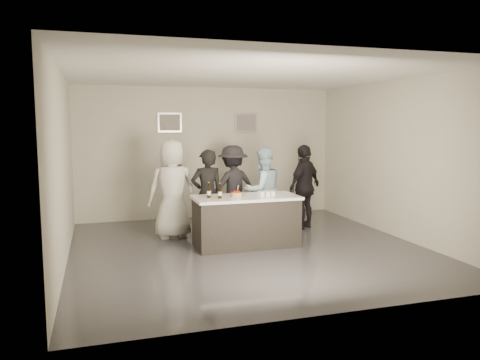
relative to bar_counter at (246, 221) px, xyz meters
The scene contains 19 objects.
floor 0.48m from the bar_counter, 94.22° to the right, with size 6.00×6.00×0.00m, color #3D3D42.
ceiling 2.56m from the bar_counter, 94.22° to the right, with size 6.00×6.00×0.00m, color white.
wall_back 3.02m from the bar_counter, 90.25° to the left, with size 6.00×0.04×3.00m, color beige.
wall_front 3.34m from the bar_counter, 90.23° to the right, with size 6.00×0.04×3.00m, color beige.
wall_left 3.19m from the bar_counter, behind, with size 0.04×6.00×3.00m, color beige.
wall_right 3.17m from the bar_counter, ahead, with size 0.04×6.00×3.00m, color beige.
picture_left 3.43m from the bar_counter, 108.04° to the left, with size 0.54×0.04×0.44m, color #B2B2B7.
picture_right 3.42m from the bar_counter, 72.42° to the left, with size 0.54×0.04×0.44m, color #B2B2B7.
bar_counter is the anchor object (origin of this frame).
cake 0.52m from the bar_counter, behind, with size 0.20×0.20×0.07m, color orange.
beer_bottle_a 0.89m from the bar_counter, behind, with size 0.07×0.07×0.26m, color black.
beer_bottle_b 0.78m from the bar_counter, 167.19° to the right, with size 0.07×0.07×0.26m, color black.
tumbler_cluster 0.61m from the bar_counter, ahead, with size 0.30×0.19×0.08m, color #C86E12.
candles 0.63m from the bar_counter, 126.29° to the right, with size 0.24×0.08×0.01m, color pink.
person_main_black 0.98m from the bar_counter, 127.29° to the left, with size 0.62×0.41×1.70m, color black.
person_main_blue 1.13m from the bar_counter, 54.19° to the left, with size 0.83×0.65×1.71m, color silver.
person_guest_left 1.61m from the bar_counter, 139.04° to the left, with size 0.92×0.60×1.88m, color silver.
person_guest_right 1.97m from the bar_counter, 32.99° to the left, with size 1.02×0.43×1.74m, color black.
person_guest_back 1.67m from the bar_counter, 82.31° to the left, with size 1.11×0.64×1.73m, color black.
Camera 1 is at (-2.48, -7.61, 2.17)m, focal length 35.00 mm.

